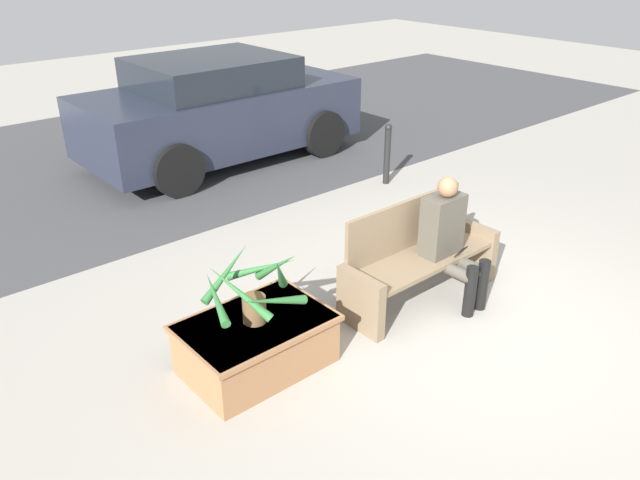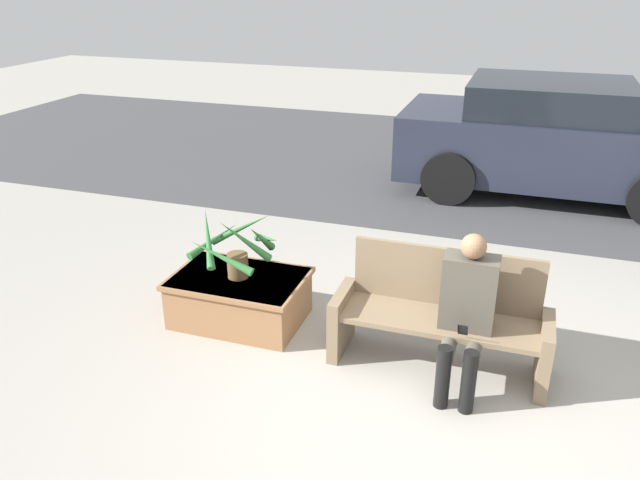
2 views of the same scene
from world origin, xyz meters
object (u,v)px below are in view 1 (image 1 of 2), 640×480
(bench, at_px, (417,257))
(parked_car, at_px, (219,109))
(bollard_post, at_px, (387,153))
(planter_box, at_px, (256,342))
(person_seated, at_px, (450,237))
(potted_plant, at_px, (254,289))

(bench, bearing_deg, parked_car, 80.34)
(bench, distance_m, bollard_post, 2.90)
(planter_box, bearing_deg, person_seated, -8.23)
(potted_plant, bearing_deg, parked_car, 60.53)
(potted_plant, xyz_separation_m, bollard_post, (3.63, 2.11, -0.28))
(bench, height_order, person_seated, person_seated)
(bench, distance_m, parked_car, 4.58)
(planter_box, distance_m, potted_plant, 0.47)
(potted_plant, bearing_deg, planter_box, 177.70)
(bench, distance_m, potted_plant, 1.76)
(potted_plant, bearing_deg, bollard_post, 30.21)
(person_seated, height_order, planter_box, person_seated)
(planter_box, bearing_deg, parked_car, 60.49)
(bench, relative_size, planter_box, 1.44)
(bench, height_order, parked_car, parked_car)
(parked_car, relative_size, bollard_post, 4.81)
(person_seated, relative_size, planter_box, 1.03)
(potted_plant, distance_m, bollard_post, 4.21)
(person_seated, distance_m, potted_plant, 1.95)
(potted_plant, bearing_deg, person_seated, -8.24)
(bench, relative_size, parked_car, 0.41)
(bollard_post, bearing_deg, bench, -130.85)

